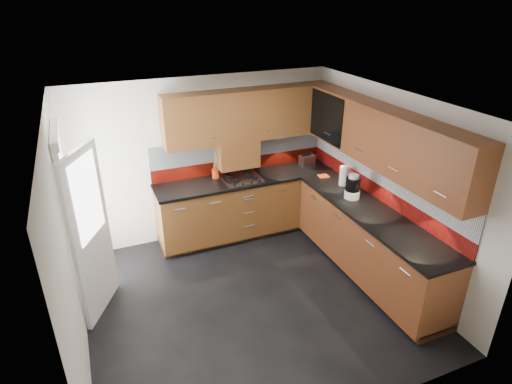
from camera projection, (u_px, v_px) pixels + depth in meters
name	position (u px, v px, depth m)	size (l,w,h in m)	color
room	(251.00, 189.00, 4.62)	(4.00, 3.80, 2.64)	black
base_cabinets	(302.00, 224.00, 6.04)	(2.70, 3.20, 0.95)	#5C3314
countertop	(303.00, 194.00, 5.82)	(2.72, 3.22, 0.04)	black
backsplash	(311.00, 166.00, 5.96)	(2.70, 3.20, 0.54)	maroon
upper_cabinets	(316.00, 126.00, 5.55)	(2.50, 3.20, 0.72)	#5C3314
extractor_hood	(237.00, 153.00, 6.23)	(0.60, 0.33, 0.40)	#5C3314
glass_cabinet	(335.00, 115.00, 5.94)	(0.32, 0.80, 0.66)	black
back_door	(80.00, 226.00, 4.82)	(0.42, 1.19, 2.04)	white
gas_hob	(242.00, 178.00, 6.23)	(0.55, 0.49, 0.04)	silver
utensil_pot	(216.00, 172.00, 6.25)	(0.11, 0.11, 0.39)	red
toaster	(307.00, 160.00, 6.70)	(0.25, 0.17, 0.17)	silver
food_processor	(353.00, 187.00, 5.61)	(0.20, 0.20, 0.33)	white
paper_towel	(344.00, 176.00, 5.99)	(0.13, 0.13, 0.28)	white
orange_cloth	(323.00, 176.00, 6.31)	(0.15, 0.13, 0.02)	#F6441B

